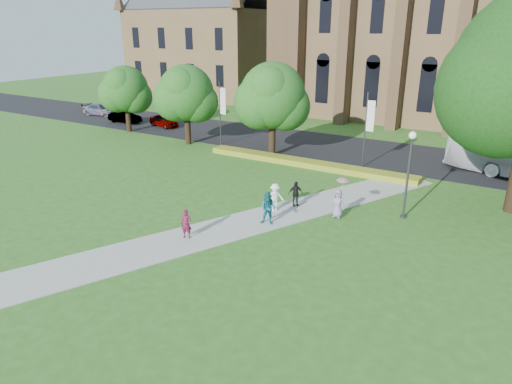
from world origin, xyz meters
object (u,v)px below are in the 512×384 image
Objects in this scene: car_1 at (125,117)px; car_2 at (100,110)px; car_0 at (164,121)px; pedestrian_0 at (186,224)px; streetlamp at (409,165)px.

car_1 is 0.88× the size of car_2.
pedestrian_0 is at bearing -122.48° from car_0.
car_1 is at bearing -114.75° from car_2.
car_0 is 0.95× the size of car_1.
car_1 and car_2 have the same top height.
car_2 is at bearing 71.51° from car_1.
pedestrian_0 reaches higher than car_2.
pedestrian_0 is (20.61, -21.14, 0.14)m from car_0.
pedestrian_0 is at bearing -136.14° from streetlamp.
pedestrian_0 is (26.04, -20.46, 0.14)m from car_1.
streetlamp is 3.29× the size of pedestrian_0.
car_2 is 39.29m from pedestrian_0.
streetlamp is 43.79m from car_2.
car_1 is 2.59× the size of pedestrian_0.
pedestrian_0 is at bearing -130.22° from car_1.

